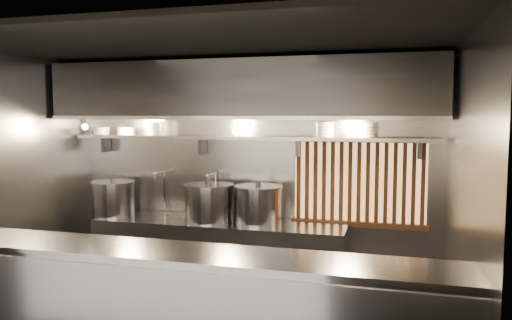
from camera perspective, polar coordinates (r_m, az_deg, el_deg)
The scene contains 20 objects.
ceiling at distance 4.70m, azimuth -5.67°, elevation 13.08°, with size 4.50×4.50×0.00m, color black.
wall_back at distance 6.13m, azimuth -0.50°, elevation -1.87°, with size 4.50×4.50×0.00m, color gray.
wall_left at distance 5.90m, azimuth -26.40°, elevation -2.68°, with size 3.00×3.00×0.00m, color gray.
wall_right at distance 4.45m, azimuth 22.77°, elevation -4.94°, with size 3.00×3.00×0.00m, color gray.
cooking_bench at distance 6.07m, azimuth -4.25°, elevation -11.13°, with size 3.00×0.70×0.90m, color #9E9EA3.
bowl_shelf at distance 5.92m, azimuth -0.99°, elevation 2.55°, with size 4.40×0.34×0.04m, color #9E9EA3.
exhaust_hood at distance 5.70m, azimuth -1.63°, elevation 7.92°, with size 4.40×0.81×0.65m.
wood_screen at distance 5.86m, azimuth 11.69°, elevation -2.49°, with size 1.56×0.09×1.04m.
faucet_left at distance 6.43m, azimuth -10.75°, elevation -2.46°, with size 0.04×0.30×0.50m.
faucet_right at distance 6.15m, azimuth -4.88°, elevation -2.73°, with size 0.04×0.30×0.50m.
heat_lamp at distance 6.31m, azimuth -19.08°, elevation 4.13°, with size 0.25×0.35×0.20m.
pendant_bulb at distance 5.83m, azimuth -2.27°, elevation 3.31°, with size 0.09×0.09×0.19m.
stock_pot_left at distance 6.49m, azimuth -16.00°, elevation -4.21°, with size 0.67×0.67×0.47m.
stock_pot_mid at distance 5.93m, azimuth -5.39°, elevation -4.85°, with size 0.61×0.61×0.48m.
stock_pot_right at distance 5.79m, azimuth 0.23°, elevation -5.08°, with size 0.70×0.70×0.48m.
bowl_stack_0 at distance 6.74m, azimuth -17.25°, elevation 3.21°, with size 0.22×0.22×0.09m.
bowl_stack_1 at distance 6.55m, azimuth -14.65°, elevation 3.22°, with size 0.23×0.23×0.09m.
bowl_stack_2 at distance 6.34m, azimuth -11.23°, elevation 3.57°, with size 0.20×0.20×0.17m.
bowl_stack_3 at distance 5.72m, azimuth 7.79°, elevation 3.46°, with size 0.24×0.24×0.17m.
bowl_stack_4 at distance 5.68m, azimuth 12.67°, elevation 3.37°, with size 0.20×0.20×0.17m.
Camera 1 is at (1.67, -4.35, 2.15)m, focal length 35.00 mm.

